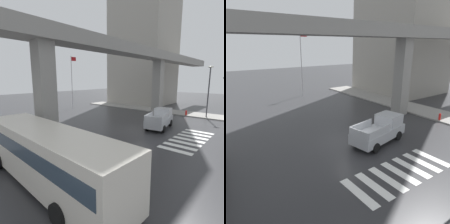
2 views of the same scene
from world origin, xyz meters
The scene contains 7 objects.
ground_plane centered at (0.00, 0.00, 0.00)m, with size 120.00×120.00×0.00m, color #2D2D30.
crosswalk_stripes centered at (0.00, -4.89, 0.01)m, with size 7.15×2.80×0.01m.
elevated_overpass centered at (0.00, 3.13, 8.22)m, with size 58.66×2.41×9.49m.
sidewalk_east centered at (12.55, 2.00, 0.07)m, with size 4.00×36.00×0.15m, color gray.
pickup_truck centered at (2.31, -0.90, 0.99)m, with size 5.36×2.78×2.08m.
fire_hydrant centered at (10.95, -0.91, 0.43)m, with size 0.24×0.24×0.85m.
flagpole centered at (4.56, 18.04, 5.58)m, with size 1.16×0.12×9.60m.
Camera 2 is at (-9.67, -12.17, 7.58)m, focal length 34.23 mm.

